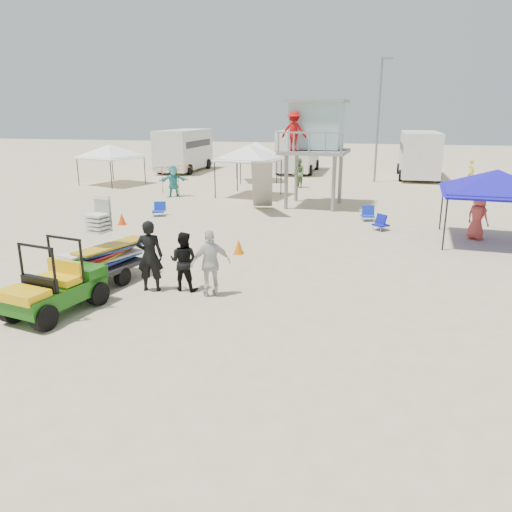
% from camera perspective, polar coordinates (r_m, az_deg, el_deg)
% --- Properties ---
extents(ground, '(140.00, 140.00, 0.00)m').
position_cam_1_polar(ground, '(9.92, -7.07, -11.80)').
color(ground, beige).
rests_on(ground, ground).
extents(utility_cart, '(1.58, 2.49, 1.75)m').
position_cam_1_polar(utility_cart, '(12.62, -22.24, -2.66)').
color(utility_cart, '#13530D').
rests_on(utility_cart, ground).
extents(surf_trailer, '(1.68, 2.56, 2.16)m').
position_cam_1_polar(surf_trailer, '(14.46, -16.96, 0.42)').
color(surf_trailer, black).
rests_on(surf_trailer, ground).
extents(man_left, '(0.78, 0.60, 1.92)m').
position_cam_1_polar(man_left, '(13.48, -12.05, 0.00)').
color(man_left, black).
rests_on(man_left, ground).
extents(man_mid, '(0.81, 0.64, 1.60)m').
position_cam_1_polar(man_mid, '(13.41, -8.27, -0.59)').
color(man_mid, black).
rests_on(man_mid, ground).
extents(man_right, '(1.10, 0.90, 1.76)m').
position_cam_1_polar(man_right, '(12.87, -5.18, -0.84)').
color(man_right, silver).
rests_on(man_right, ground).
extents(lifeguard_tower, '(3.34, 3.34, 5.07)m').
position_cam_1_polar(lifeguard_tower, '(25.47, 6.64, 14.16)').
color(lifeguard_tower, gray).
rests_on(lifeguard_tower, ground).
extents(canopy_blue, '(3.72, 3.72, 3.07)m').
position_cam_1_polar(canopy_blue, '(19.85, 25.88, 8.48)').
color(canopy_blue, black).
rests_on(canopy_blue, ground).
extents(canopy_white_a, '(3.45, 3.45, 3.27)m').
position_cam_1_polar(canopy_white_a, '(28.26, -0.84, 12.30)').
color(canopy_white_a, black).
rests_on(canopy_white_a, ground).
extents(canopy_white_b, '(3.94, 3.94, 3.00)m').
position_cam_1_polar(canopy_white_b, '(34.36, -16.36, 11.91)').
color(canopy_white_b, black).
rests_on(canopy_white_b, ground).
extents(canopy_white_c, '(3.37, 3.37, 3.07)m').
position_cam_1_polar(canopy_white_c, '(34.64, 0.01, 12.68)').
color(canopy_white_c, black).
rests_on(canopy_white_c, ground).
extents(umbrella_a, '(2.07, 2.09, 1.62)m').
position_cam_1_polar(umbrella_a, '(30.14, -10.70, 8.61)').
color(umbrella_a, '#B1121D').
rests_on(umbrella_a, ground).
extents(umbrella_b, '(2.64, 2.66, 1.84)m').
position_cam_1_polar(umbrella_b, '(28.82, -8.85, 8.59)').
color(umbrella_b, '#FEA916').
rests_on(umbrella_b, ground).
extents(cone_near, '(0.34, 0.34, 0.50)m').
position_cam_1_polar(cone_near, '(16.84, -2.00, 1.09)').
color(cone_near, orange).
rests_on(cone_near, ground).
extents(cone_far, '(0.34, 0.34, 0.50)m').
position_cam_1_polar(cone_far, '(21.98, -15.09, 4.12)').
color(cone_far, '#F44007').
rests_on(cone_far, ground).
extents(beach_chair_a, '(0.69, 0.76, 0.64)m').
position_cam_1_polar(beach_chair_a, '(23.53, -11.02, 5.30)').
color(beach_chair_a, '#1031B2').
rests_on(beach_chair_a, ground).
extents(beach_chair_b, '(0.63, 0.68, 0.64)m').
position_cam_1_polar(beach_chair_b, '(22.61, 12.66, 4.77)').
color(beach_chair_b, '#102DB5').
rests_on(beach_chair_b, ground).
extents(beach_chair_c, '(0.73, 0.86, 0.64)m').
position_cam_1_polar(beach_chair_c, '(20.91, 14.08, 3.77)').
color(beach_chair_c, '#0E149A').
rests_on(beach_chair_c, ground).
extents(rv_far_left, '(2.64, 6.80, 3.25)m').
position_cam_1_polar(rv_far_left, '(41.17, -8.23, 12.07)').
color(rv_far_left, silver).
rests_on(rv_far_left, ground).
extents(rv_mid_left, '(2.65, 6.50, 3.25)m').
position_cam_1_polar(rv_mid_left, '(40.24, 4.86, 12.08)').
color(rv_mid_left, silver).
rests_on(rv_mid_left, ground).
extents(rv_mid_right, '(2.64, 7.00, 3.25)m').
position_cam_1_polar(rv_mid_right, '(38.36, 18.15, 11.16)').
color(rv_mid_right, silver).
rests_on(rv_mid_right, ground).
extents(light_pole_left, '(0.14, 0.14, 8.00)m').
position_cam_1_polar(light_pole_left, '(35.16, 13.78, 14.70)').
color(light_pole_left, slate).
rests_on(light_pole_left, ground).
extents(distant_beachgoers, '(18.34, 17.26, 1.84)m').
position_cam_1_polar(distant_beachgoers, '(27.81, 4.51, 8.38)').
color(distant_beachgoers, '#DEDF53').
rests_on(distant_beachgoers, ground).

